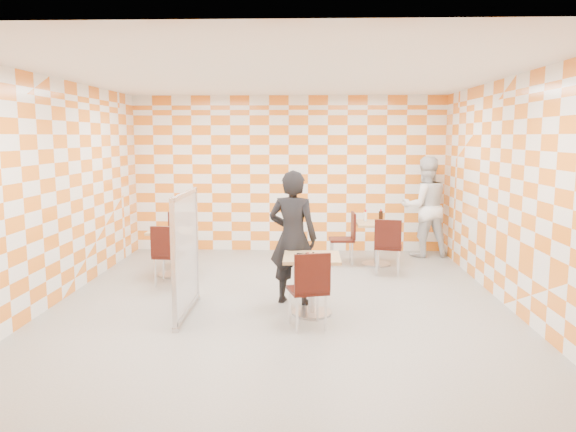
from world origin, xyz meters
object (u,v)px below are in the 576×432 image
object	(u,v)px
main_table	(312,275)
chair_second_side	(347,234)
chair_second_front	(388,242)
man_dark	(293,238)
sport_bottle	(365,216)
chair_empty_near	(167,251)
man_white	(425,207)
soda_bottle	(381,217)
empty_table	(173,244)
chair_empty_far	(178,235)
partition	(186,253)
second_table	(377,236)
chair_main_front	(310,284)

from	to	relation	value
main_table	chair_second_side	xyz separation A→B (m)	(0.63, 2.76, 0.04)
chair_second_front	main_table	bearing A→B (deg)	-121.41
chair_second_front	man_dark	world-z (taller)	man_dark
man_dark	sport_bottle	distance (m)	2.75
chair_empty_near	man_dark	xyz separation A→B (m)	(1.88, -0.77, 0.35)
chair_second_side	sport_bottle	xyz separation A→B (m)	(0.33, 0.19, 0.29)
chair_second_side	man_dark	size ratio (longest dim) A/B	0.52
man_white	soda_bottle	world-z (taller)	man_white
main_table	empty_table	xyz separation A→B (m)	(-2.21, 1.92, 0.00)
empty_table	chair_second_side	bearing A→B (deg)	16.43
chair_empty_far	partition	world-z (taller)	partition
empty_table	chair_empty_far	size ratio (longest dim) A/B	0.81
man_dark	chair_second_front	bearing A→B (deg)	-120.22
second_table	chair_second_side	xyz separation A→B (m)	(-0.51, -0.03, 0.04)
second_table	partition	world-z (taller)	partition
chair_second_side	man_white	world-z (taller)	man_white
chair_second_front	chair_empty_far	bearing A→B (deg)	170.70
chair_empty_near	partition	size ratio (longest dim) A/B	0.60
main_table	chair_empty_near	size ratio (longest dim) A/B	0.81
empty_table	chair_second_front	size ratio (longest dim) A/B	0.81
main_table	sport_bottle	distance (m)	3.12
empty_table	main_table	bearing A→B (deg)	-40.94
main_table	man_dark	distance (m)	0.67
empty_table	partition	size ratio (longest dim) A/B	0.48
chair_empty_near	soda_bottle	distance (m)	3.69
empty_table	chair_second_side	size ratio (longest dim) A/B	0.81
chair_empty_far	man_white	size ratio (longest dim) A/B	0.50
second_table	empty_table	size ratio (longest dim) A/B	1.00
main_table	chair_main_front	world-z (taller)	chair_main_front
chair_second_side	partition	size ratio (longest dim) A/B	0.60
second_table	soda_bottle	bearing A→B (deg)	-5.84
chair_second_front	soda_bottle	bearing A→B (deg)	92.08
empty_table	soda_bottle	world-z (taller)	soda_bottle
chair_main_front	second_table	bearing A→B (deg)	70.82
sport_bottle	man_dark	bearing A→B (deg)	-116.23
chair_second_side	man_white	size ratio (longest dim) A/B	0.50
soda_bottle	chair_main_front	bearing A→B (deg)	-110.18
chair_main_front	man_dark	xyz separation A→B (m)	(-0.22, 1.07, 0.35)
chair_empty_near	man_white	distance (m)	4.86
chair_main_front	man_white	size ratio (longest dim) A/B	0.50
main_table	chair_second_side	size ratio (longest dim) A/B	0.81
chair_empty_near	man_white	size ratio (longest dim) A/B	0.50
chair_second_front	chair_second_side	distance (m)	0.95
chair_second_front	chair_empty_far	distance (m)	3.57
man_dark	man_white	xyz separation A→B (m)	(2.38, 3.08, 0.04)
partition	sport_bottle	bearing A→B (deg)	49.93
second_table	partition	xyz separation A→B (m)	(-2.71, -2.85, 0.28)
empty_table	chair_empty_near	xyz separation A→B (m)	(0.08, -0.66, 0.04)
chair_second_front	partition	distance (m)	3.51
man_white	sport_bottle	xyz separation A→B (m)	(-1.16, -0.62, -0.09)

